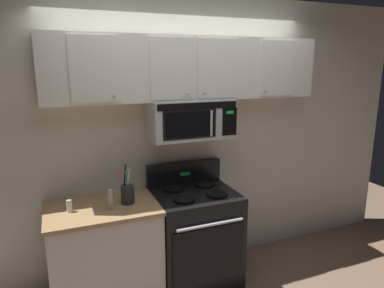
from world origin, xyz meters
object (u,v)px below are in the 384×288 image
at_px(pepper_mill, 110,200).
at_px(stove_range, 195,235).
at_px(over_range_microwave, 190,119).
at_px(utensil_crock_charcoal, 128,193).
at_px(salt_shaker, 69,206).

bearing_deg(pepper_mill, stove_range, 6.11).
relative_size(stove_range, over_range_microwave, 1.47).
height_order(utensil_crock_charcoal, pepper_mill, utensil_crock_charcoal).
relative_size(utensil_crock_charcoal, pepper_mill, 2.15).
bearing_deg(over_range_microwave, utensil_crock_charcoal, -168.52).
distance_m(over_range_microwave, utensil_crock_charcoal, 0.86).
xyz_separation_m(salt_shaker, pepper_mill, (0.32, -0.07, 0.03)).
bearing_deg(pepper_mill, utensil_crock_charcoal, 24.96).
bearing_deg(stove_range, salt_shaker, -179.33).
xyz_separation_m(utensil_crock_charcoal, pepper_mill, (-0.16, -0.07, -0.01)).
distance_m(over_range_microwave, salt_shaker, 1.27).
bearing_deg(utensil_crock_charcoal, salt_shaker, -179.67).
height_order(salt_shaker, pepper_mill, pepper_mill).
height_order(over_range_microwave, pepper_mill, over_range_microwave).
relative_size(over_range_microwave, pepper_mill, 4.58).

